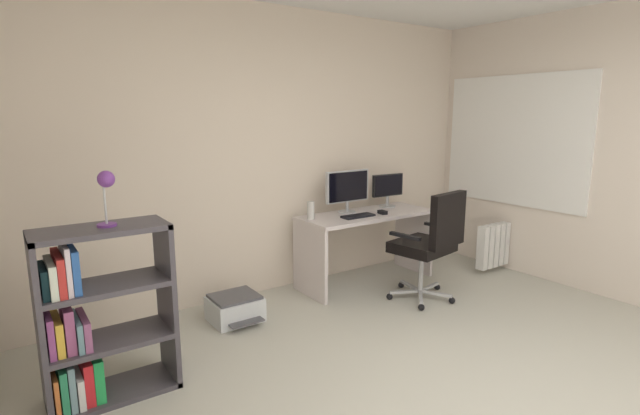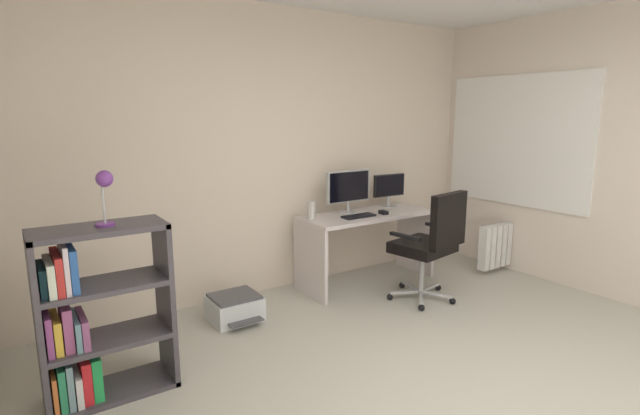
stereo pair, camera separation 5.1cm
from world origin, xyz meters
name	(u,v)px [view 2 (the right image)]	position (x,y,z in m)	size (l,w,h in m)	color
wall_back	(269,153)	(0.00, 2.84, 1.35)	(4.98, 0.10, 2.70)	beige
window_pane	(516,141)	(2.49, 1.86, 1.43)	(0.01, 1.60, 1.31)	white
window_frame	(516,141)	(2.48, 1.86, 1.43)	(0.02, 1.68, 1.39)	white
desk	(367,232)	(0.88, 2.40, 0.54)	(1.42, 0.57, 0.73)	silver
monitor_main	(348,188)	(0.73, 2.54, 0.99)	(0.52, 0.18, 0.43)	#B2B5B7
monitor_secondary	(389,188)	(1.28, 2.54, 0.94)	(0.39, 0.18, 0.35)	#B2B5B7
keyboard	(359,216)	(0.69, 2.31, 0.74)	(0.34, 0.13, 0.02)	black
computer_mouse	(383,212)	(0.98, 2.28, 0.75)	(0.06, 0.10, 0.03)	black
desktop_speaker	(311,210)	(0.26, 2.49, 0.82)	(0.07, 0.07, 0.17)	silver
office_chair	(432,240)	(1.03, 1.67, 0.59)	(0.65, 0.65, 1.04)	#B7BABC
bookshelf	(91,321)	(-1.81, 1.75, 0.50)	(0.75, 0.35, 1.07)	#413D44
desk_lamp	(105,187)	(-1.66, 1.75, 1.30)	(0.12, 0.11, 0.33)	#713791
printer	(235,307)	(-0.63, 2.31, 0.11)	(0.41, 0.45, 0.22)	silver
radiator	(503,244)	(2.39, 1.86, 0.30)	(0.74, 0.10, 0.48)	white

